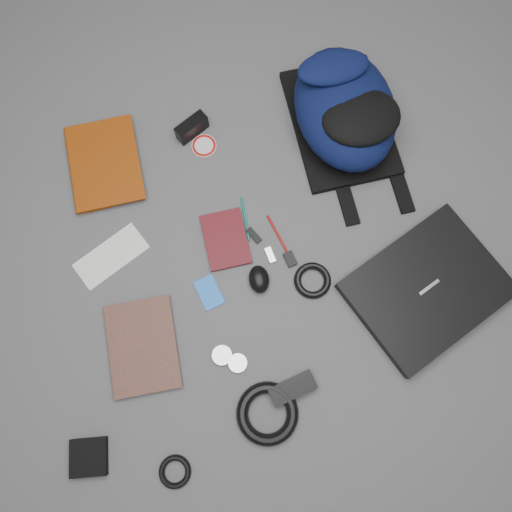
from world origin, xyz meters
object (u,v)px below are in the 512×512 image
object	(u,v)px
laptop	(427,288)
power_brick	(292,388)
mouse	(259,279)
dvd_case	(226,239)
compact_camera	(192,128)
comic_book	(109,353)
backpack	(345,109)
textbook_red	(70,171)
pouch	(89,457)

from	to	relation	value
laptop	power_brick	xyz separation A→B (m)	(-0.46, -0.12, -0.00)
mouse	dvd_case	bearing A→B (deg)	120.23
mouse	compact_camera	bearing A→B (deg)	105.19
comic_book	laptop	bearing A→B (deg)	0.69
backpack	textbook_red	size ratio (longest dim) A/B	1.60
backpack	dvd_case	world-z (taller)	backpack
backpack	power_brick	world-z (taller)	backpack
textbook_red	mouse	size ratio (longest dim) A/B	3.49
laptop	mouse	xyz separation A→B (m)	(-0.44, 0.20, 0.00)
power_brick	backpack	bearing A→B (deg)	53.79
mouse	backpack	bearing A→B (deg)	54.72
compact_camera	mouse	bearing A→B (deg)	-107.02
laptop	pouch	bearing A→B (deg)	170.29
dvd_case	textbook_red	bearing A→B (deg)	142.82
dvd_case	pouch	xyz separation A→B (m)	(-0.55, -0.44, 0.01)
dvd_case	power_brick	bearing A→B (deg)	-79.09
laptop	textbook_red	world-z (taller)	laptop
compact_camera	mouse	world-z (taller)	compact_camera
textbook_red	comic_book	world-z (taller)	textbook_red
textbook_red	comic_book	bearing A→B (deg)	-86.75
mouse	laptop	bearing A→B (deg)	-11.50
laptop	compact_camera	distance (m)	0.85
textbook_red	dvd_case	bearing A→B (deg)	-36.93
laptop	dvd_case	size ratio (longest dim) A/B	2.38
mouse	pouch	world-z (taller)	mouse
dvd_case	mouse	world-z (taller)	mouse
mouse	textbook_red	bearing A→B (deg)	141.32
dvd_case	compact_camera	distance (m)	0.37
laptop	compact_camera	xyz separation A→B (m)	(-0.46, 0.71, 0.01)
laptop	power_brick	world-z (taller)	laptop
comic_book	dvd_case	distance (m)	0.46
mouse	pouch	bearing A→B (deg)	-141.68
backpack	power_brick	size ratio (longest dim) A/B	3.59
comic_book	mouse	bearing A→B (deg)	15.60
dvd_case	power_brick	world-z (taller)	power_brick
comic_book	power_brick	distance (m)	0.52
laptop	textbook_red	xyz separation A→B (m)	(-0.86, 0.72, -0.01)
backpack	comic_book	xyz separation A→B (m)	(-0.88, -0.42, -0.08)
backpack	pouch	xyz separation A→B (m)	(-1.01, -0.66, -0.08)
textbook_red	mouse	world-z (taller)	mouse
power_brick	laptop	bearing A→B (deg)	10.74
mouse	pouch	distance (m)	0.66
dvd_case	backpack	bearing A→B (deg)	33.90
textbook_red	pouch	world-z (taller)	textbook_red
compact_camera	pouch	size ratio (longest dim) A/B	1.08
backpack	comic_book	size ratio (longest dim) A/B	1.75
dvd_case	mouse	xyz separation A→B (m)	(0.05, -0.15, 0.01)
pouch	comic_book	bearing A→B (deg)	62.20
laptop	pouch	xyz separation A→B (m)	(-1.03, -0.09, -0.01)
backpack	laptop	world-z (taller)	backpack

